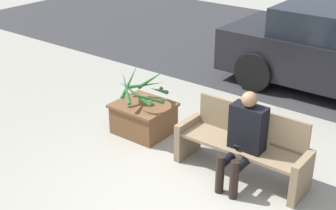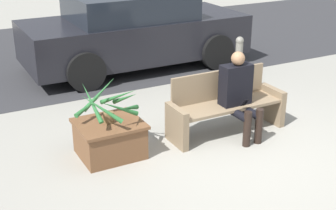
{
  "view_description": "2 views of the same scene",
  "coord_description": "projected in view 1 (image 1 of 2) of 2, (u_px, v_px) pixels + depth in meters",
  "views": [
    {
      "loc": [
        2.5,
        -3.74,
        3.28
      ],
      "look_at": [
        -1.08,
        0.92,
        0.57
      ],
      "focal_mm": 50.0,
      "sensor_mm": 36.0,
      "label": 1
    },
    {
      "loc": [
        -3.39,
        -4.12,
        2.85
      ],
      "look_at": [
        -0.74,
        0.84,
        0.57
      ],
      "focal_mm": 50.0,
      "sensor_mm": 36.0,
      "label": 2
    }
  ],
  "objects": [
    {
      "name": "bench",
      "position": [
        243.0,
        145.0,
        5.8
      ],
      "size": [
        1.69,
        0.51,
        0.85
      ],
      "color": "#7A664C",
      "rests_on": "ground_plane"
    },
    {
      "name": "person_seated",
      "position": [
        244.0,
        136.0,
        5.52
      ],
      "size": [
        0.43,
        0.6,
        1.18
      ],
      "color": "black",
      "rests_on": "ground_plane"
    },
    {
      "name": "potted_plant",
      "position": [
        144.0,
        89.0,
        6.66
      ],
      "size": [
        0.82,
        0.83,
        0.53
      ],
      "color": "brown",
      "rests_on": "planter_box"
    },
    {
      "name": "planter_box",
      "position": [
        144.0,
        117.0,
        6.86
      ],
      "size": [
        0.81,
        0.72,
        0.46
      ],
      "color": "brown",
      "rests_on": "ground_plane"
    },
    {
      "name": "ground_plane",
      "position": [
        194.0,
        199.0,
        5.45
      ],
      "size": [
        30.0,
        30.0,
        0.0
      ],
      "primitive_type": "plane",
      "color": "gray"
    }
  ]
}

